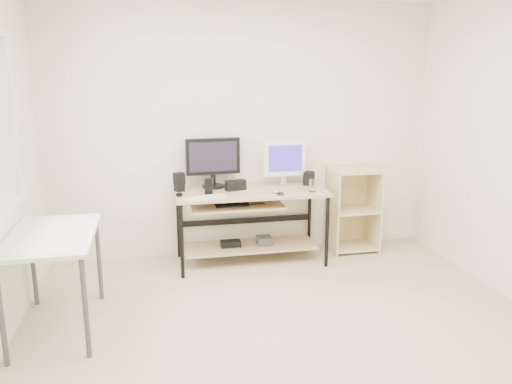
{
  "coord_description": "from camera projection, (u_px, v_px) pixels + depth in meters",
  "views": [
    {
      "loc": [
        -0.93,
        -3.07,
        1.88
      ],
      "look_at": [
        -0.02,
        1.3,
        0.82
      ],
      "focal_mm": 35.0,
      "sensor_mm": 36.0,
      "label": 1
    }
  ],
  "objects": [
    {
      "name": "volume_puck",
      "position": [
        179.0,
        195.0,
        4.71
      ],
      "size": [
        0.08,
        0.08,
        0.03
      ],
      "primitive_type": "cylinder",
      "rotation": [
        0.0,
        0.0,
        -0.25
      ],
      "color": "black",
      "rests_on": "desk"
    },
    {
      "name": "center_speaker",
      "position": [
        236.0,
        185.0,
        4.95
      ],
      "size": [
        0.22,
        0.14,
        0.1
      ],
      "primitive_type": "cube",
      "rotation": [
        0.0,
        0.0,
        0.29
      ],
      "color": "black",
      "rests_on": "desk"
    },
    {
      "name": "smartphone",
      "position": [
        280.0,
        194.0,
        4.79
      ],
      "size": [
        0.08,
        0.12,
        0.01
      ],
      "primitive_type": "cube",
      "rotation": [
        0.0,
        0.0,
        -0.15
      ],
      "color": "black",
      "rests_on": "desk"
    },
    {
      "name": "speaker_right",
      "position": [
        309.0,
        178.0,
        5.19
      ],
      "size": [
        0.14,
        0.14,
        0.14
      ],
      "primitive_type": "cube",
      "rotation": [
        0.0,
        0.0,
        -0.21
      ],
      "color": "black",
      "rests_on": "desk"
    },
    {
      "name": "drinking_glass",
      "position": [
        312.0,
        185.0,
        4.86
      ],
      "size": [
        0.07,
        0.07,
        0.12
      ],
      "primitive_type": "cylinder",
      "rotation": [
        0.0,
        0.0,
        0.14
      ],
      "color": "white",
      "rests_on": "coaster"
    },
    {
      "name": "mouse",
      "position": [
        275.0,
        191.0,
        4.83
      ],
      "size": [
        0.09,
        0.12,
        0.04
      ],
      "primitive_type": "ellipsoid",
      "rotation": [
        0.0,
        0.0,
        0.2
      ],
      "color": "#ABABB0",
      "rests_on": "desk"
    },
    {
      "name": "desk",
      "position": [
        248.0,
        211.0,
        5.0
      ],
      "size": [
        1.5,
        0.65,
        0.75
      ],
      "color": "tan",
      "rests_on": "ground"
    },
    {
      "name": "room",
      "position": [
        277.0,
        162.0,
        3.25
      ],
      "size": [
        4.01,
        4.01,
        2.62
      ],
      "color": "#C1B194",
      "rests_on": "ground"
    },
    {
      "name": "black_monitor",
      "position": [
        213.0,
        160.0,
        5.01
      ],
      "size": [
        0.55,
        0.23,
        0.5
      ],
      "rotation": [
        0.0,
        0.0,
        0.07
      ],
      "color": "black",
      "rests_on": "desk"
    },
    {
      "name": "keyboard",
      "position": [
        204.0,
        197.0,
        4.64
      ],
      "size": [
        0.41,
        0.22,
        0.01
      ],
      "primitive_type": "cube",
      "rotation": [
        0.0,
        0.0,
        0.31
      ],
      "color": "white",
      "rests_on": "desk"
    },
    {
      "name": "white_imac",
      "position": [
        285.0,
        159.0,
        5.11
      ],
      "size": [
        0.44,
        0.14,
        0.47
      ],
      "rotation": [
        0.0,
        0.0,
        0.06
      ],
      "color": "silver",
      "rests_on": "desk"
    },
    {
      "name": "speaker_left",
      "position": [
        179.0,
        182.0,
        4.89
      ],
      "size": [
        0.12,
        0.12,
        0.18
      ],
      "rotation": [
        0.0,
        0.0,
        0.38
      ],
      "color": "black",
      "rests_on": "desk"
    },
    {
      "name": "side_table",
      "position": [
        53.0,
        244.0,
        3.63
      ],
      "size": [
        0.6,
        1.0,
        0.75
      ],
      "color": "white",
      "rests_on": "ground"
    },
    {
      "name": "shelf_unit",
      "position": [
        352.0,
        209.0,
        5.4
      ],
      "size": [
        0.5,
        0.4,
        0.9
      ],
      "color": "beige",
      "rests_on": "ground"
    },
    {
      "name": "coaster",
      "position": [
        312.0,
        192.0,
        4.88
      ],
      "size": [
        0.09,
        0.09,
        0.01
      ],
      "primitive_type": "cylinder",
      "rotation": [
        0.0,
        0.0,
        0.14
      ],
      "color": "olive",
      "rests_on": "desk"
    },
    {
      "name": "audio_controller",
      "position": [
        209.0,
        186.0,
        4.77
      ],
      "size": [
        0.09,
        0.07,
        0.15
      ],
      "primitive_type": "cube",
      "rotation": [
        0.0,
        0.0,
        -0.32
      ],
      "color": "black",
      "rests_on": "desk"
    }
  ]
}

